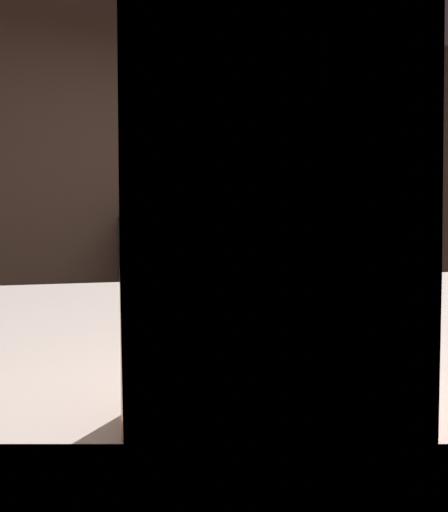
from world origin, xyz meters
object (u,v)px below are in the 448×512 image
knife_block (384,263)px  bottle_hot_sauce (142,204)px  mixing_bowl (144,287)px  chefs_knife (338,286)px  bottle_vinegar (185,206)px  bottle_soy (131,201)px  pint_glass_near (276,119)px  bartender (328,267)px

knife_block → bottle_hot_sauce: 1.67m
bottle_hot_sauce → mixing_bowl: bearing=-96.8°
knife_block → bottle_hot_sauce: size_ratio=1.17×
chefs_knife → knife_block: bearing=-5.8°
knife_block → bottle_vinegar: size_ratio=1.49×
bottle_soy → knife_block: bearing=-47.9°
knife_block → pint_glass_near: 2.22m
pint_glass_near → bottle_hot_sauce: size_ratio=0.61×
bartender → mixing_bowl: size_ratio=10.23×
bartender → bottle_hot_sauce: size_ratio=7.54×
pint_glass_near → mixing_bowl: bearing=83.8°
knife_block → mixing_bowl: knife_block is taller
mixing_bowl → bottle_hot_sauce: (0.15, 1.26, 0.41)m
bottle_soy → bottle_hot_sauce: (0.09, 0.17, -0.00)m
chefs_knife → bottle_hot_sauce: bearing=114.0°
bartender → chefs_knife: size_ratio=7.24×
bottle_vinegar → knife_block: bearing=-58.7°
bottle_hot_sauce → bartender: bearing=-75.8°
mixing_bowl → chefs_knife: (0.87, -0.06, -0.02)m
mixing_bowl → pint_glass_near: pint_glass_near is taller
chefs_knife → pint_glass_near: size_ratio=1.70×
mixing_bowl → chefs_knife: mixing_bowl is taller
bottle_hot_sauce → knife_block: bearing=-54.2°
knife_block → bartender: bearing=-142.3°
bottle_vinegar → bottle_soy: bottle_soy is taller
knife_block → chefs_knife: (-0.24, 0.01, -0.10)m
bartender → chefs_knife: bearing=-34.7°
bartender → chefs_knife: 0.51m
mixing_bowl → chefs_knife: bearing=-3.8°
knife_block → bottle_vinegar: (-0.70, 1.15, 0.31)m
bartender → bottle_vinegar: bearing=6.6°
pint_glass_near → bottle_soy: (0.26, 2.94, 0.16)m
knife_block → bottle_hot_sauce: bearing=125.8°
chefs_knife → bottle_hot_sauce: (-0.72, 1.32, 0.43)m
pint_glass_near → bottle_soy: size_ratio=0.58×
bartender → knife_block: size_ratio=6.42×
bartender → bottle_soy: bartender is taller
pint_glass_near → bottle_soy: 2.96m
pint_glass_near → bottle_hot_sauce: (0.35, 3.12, 0.16)m
chefs_knife → bottle_vinegar: (-0.46, 1.15, 0.41)m
bartender → bottle_vinegar: (-0.18, 1.55, 0.29)m
bartender → bottle_soy: size_ratio=7.15×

